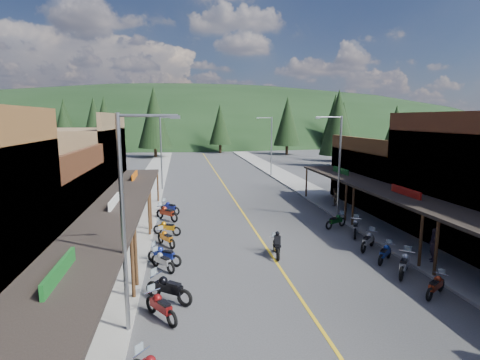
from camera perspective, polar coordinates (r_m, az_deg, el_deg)
name	(u,v)px	position (r m, az deg, el deg)	size (l,w,h in m)	color
ground	(275,261)	(21.28, 5.41, -12.19)	(220.00, 220.00, 0.00)	#38383A
centerline	(229,192)	(40.24, -1.71, -1.82)	(0.15, 90.00, 0.01)	gold
sidewalk_west	(146,194)	(40.07, -14.15, -2.05)	(3.40, 94.00, 0.15)	gray
sidewalk_east	(306,189)	(42.21, 10.09, -1.34)	(3.40, 94.00, 0.15)	gray
shop_west_2	(16,219)	(23.20, -30.96, -5.13)	(10.90, 9.00, 6.20)	#3F2111
shop_west_3	(67,174)	(31.96, -24.85, 0.79)	(10.90, 10.20, 8.20)	brown
shop_east_2	(479,186)	(28.42, 32.58, -0.80)	(10.90, 9.00, 8.20)	#562B19
shop_east_3	(394,178)	(36.17, 22.36, 0.27)	(10.90, 10.20, 6.20)	#4C2D16
streetlight_0	(127,215)	(13.70, -16.85, -5.17)	(2.16, 0.18, 8.00)	gray
streetlight_1	(162,150)	(41.33, -11.73, 4.53)	(2.16, 0.18, 8.00)	gray
streetlight_2	(338,162)	(29.87, 14.68, 2.63)	(2.16, 0.18, 8.00)	gray
streetlight_3	(270,144)	(50.70, 4.65, 5.55)	(2.16, 0.18, 8.00)	gray
ridge_hill	(193,138)	(154.43, -7.25, 6.39)	(310.00, 140.00, 60.00)	black
pine_0	(1,125)	(88.36, -32.66, 7.04)	(5.04, 5.04, 11.00)	black
pine_1	(94,121)	(91.14, -21.33, 8.37)	(5.88, 5.88, 12.50)	black
pine_2	(154,118)	(77.31, -12.93, 9.27)	(6.72, 6.72, 14.00)	black
pine_3	(220,124)	(85.64, -3.06, 8.46)	(5.04, 5.04, 11.00)	black
pine_4	(287,121)	(82.44, 7.23, 8.89)	(5.88, 5.88, 12.50)	black
pine_5	(335,118)	(99.16, 14.29, 9.18)	(6.72, 6.72, 14.00)	black
pine_6	(396,124)	(97.58, 22.68, 7.87)	(5.04, 5.04, 11.00)	black
pine_7	(65,121)	(98.89, -25.18, 8.16)	(5.88, 5.88, 12.50)	black
pine_8	(64,131)	(61.56, -25.26, 6.78)	(4.48, 4.48, 10.00)	black
pine_9	(343,126)	(70.43, 15.42, 7.87)	(4.93, 4.93, 10.80)	black
pine_10	(105,124)	(70.36, -19.90, 7.98)	(5.38, 5.38, 11.60)	black
pine_11	(338,122)	(62.40, 14.74, 8.49)	(5.82, 5.82, 12.40)	black
bike_west_5	(161,306)	(15.67, -11.96, -18.22)	(0.70, 2.11, 1.20)	maroon
bike_west_6	(169,287)	(16.90, -10.84, -15.78)	(0.78, 2.35, 1.34)	black
bike_west_7	(163,260)	(20.22, -11.71, -11.88)	(0.64, 1.91, 1.09)	gray
bike_west_8	(164,254)	(20.88, -11.48, -11.03)	(0.69, 2.08, 1.19)	navy
bike_west_9	(166,237)	(23.76, -11.19, -8.57)	(0.65, 1.96, 1.12)	#BA620D
bike_west_10	(167,227)	(25.90, -11.07, -7.05)	(0.66, 1.98, 1.13)	#C07A0D
bike_west_11	(167,212)	(29.45, -11.09, -4.85)	(0.77, 2.32, 1.32)	maroon
bike_west_12	(170,207)	(31.50, -10.62, -4.04)	(0.69, 2.06, 1.18)	navy
bike_east_5	(436,285)	(19.23, 27.68, -13.96)	(0.63, 1.88, 1.08)	maroon
bike_east_6	(404,263)	(20.90, 23.78, -11.52)	(0.74, 2.23, 1.27)	#9E9FA3
bike_east_7	(385,252)	(22.34, 21.23, -10.23)	(0.65, 1.94, 1.11)	navy
bike_east_8	(368,240)	(24.01, 18.93, -8.61)	(0.71, 2.12, 1.21)	gray
bike_east_9	(356,227)	(26.45, 17.20, -6.81)	(0.73, 2.20, 1.26)	gray
bike_east_10	(336,220)	(27.90, 14.40, -5.96)	(0.67, 2.00, 1.14)	#0C3C13
rider_on_bike	(276,246)	(21.77, 5.57, -9.95)	(0.92, 2.10, 1.55)	black
pedestrian_east_a	(433,245)	(22.98, 27.35, -8.73)	(0.68, 0.45, 1.86)	black
pedestrian_east_b	(334,197)	(34.20, 14.13, -2.48)	(0.78, 0.45, 1.61)	brown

